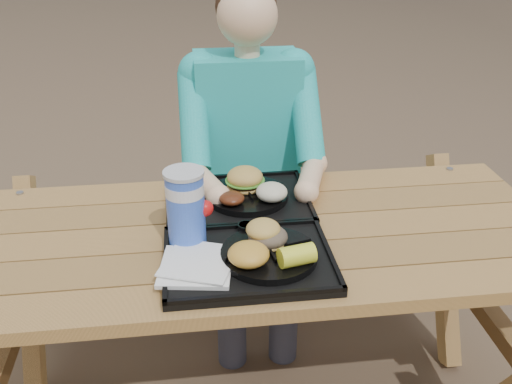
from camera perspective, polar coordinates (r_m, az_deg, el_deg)
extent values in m
cube|color=black|center=(1.54, -0.76, -6.89)|extent=(0.45, 0.35, 0.02)
cube|color=black|center=(1.82, -1.78, -1.07)|extent=(0.45, 0.35, 0.02)
cylinder|color=black|center=(1.53, 1.31, -6.23)|extent=(0.26, 0.26, 0.02)
cylinder|color=black|center=(1.82, -0.88, -0.31)|extent=(0.26, 0.26, 0.02)
cube|color=white|center=(1.49, -6.03, -7.30)|extent=(0.21, 0.21, 0.02)
cylinder|color=blue|center=(1.56, -7.03, -1.74)|extent=(0.10, 0.10, 0.21)
cylinder|color=black|center=(1.63, -1.01, -3.67)|extent=(0.05, 0.05, 0.03)
cylinder|color=yellow|center=(1.64, 0.44, -3.47)|extent=(0.05, 0.05, 0.03)
ellipsoid|color=gold|center=(1.46, -0.75, -6.24)|extent=(0.11, 0.11, 0.05)
cube|color=black|center=(1.82, -7.50, -0.78)|extent=(0.05, 0.15, 0.01)
ellipsoid|color=#552411|center=(1.75, -2.44, -0.63)|extent=(0.08, 0.08, 0.04)
ellipsoid|color=beige|center=(1.76, 1.57, 0.00)|extent=(0.10, 0.10, 0.05)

